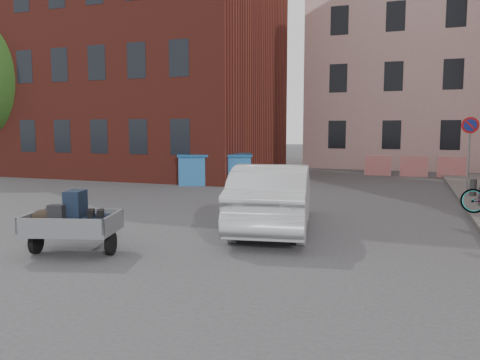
% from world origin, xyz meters
% --- Properties ---
extents(ground, '(120.00, 120.00, 0.00)m').
position_xyz_m(ground, '(0.00, 0.00, 0.00)').
color(ground, '#38383A').
rests_on(ground, ground).
extents(building_brick, '(12.00, 10.00, 14.00)m').
position_xyz_m(building_brick, '(-9.00, 13.00, 7.00)').
color(building_brick, '#591E16').
rests_on(building_brick, ground).
extents(building_pink, '(16.00, 8.00, 14.00)m').
position_xyz_m(building_pink, '(6.00, 22.00, 7.00)').
color(building_pink, '#CBA29C').
rests_on(building_pink, ground).
extents(far_building, '(6.00, 6.00, 8.00)m').
position_xyz_m(far_building, '(-20.00, 22.00, 4.00)').
color(far_building, maroon).
rests_on(far_building, ground).
extents(no_parking_sign, '(0.60, 0.09, 2.65)m').
position_xyz_m(no_parking_sign, '(6.00, 9.48, 2.01)').
color(no_parking_sign, gray).
rests_on(no_parking_sign, sidewalk).
extents(barriers, '(4.70, 0.18, 1.00)m').
position_xyz_m(barriers, '(4.20, 15.00, 0.50)').
color(barriers, red).
rests_on(barriers, ground).
extents(trailer, '(1.84, 1.96, 1.20)m').
position_xyz_m(trailer, '(-1.95, -2.40, 0.61)').
color(trailer, black).
rests_on(trailer, ground).
extents(dumpster, '(3.43, 2.56, 1.29)m').
position_xyz_m(dumpster, '(-3.77, 8.83, 0.65)').
color(dumpster, '#215E9D').
rests_on(dumpster, ground).
extents(silver_car, '(2.44, 4.87, 1.53)m').
position_xyz_m(silver_car, '(0.99, 1.00, 0.77)').
color(silver_car, '#A4A7AC').
rests_on(silver_car, ground).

